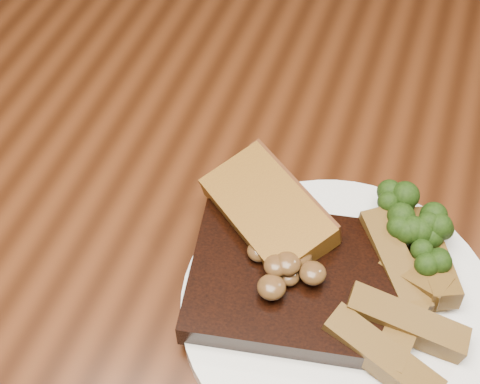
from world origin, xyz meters
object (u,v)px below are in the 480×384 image
Objects in this scene: chair_far at (465,106)px; plate at (338,309)px; steak at (293,281)px; garlic_bread at (267,225)px; potato_wedges at (426,323)px; dining_table at (234,258)px.

plate is at bearing 76.46° from chair_far.
plate is 1.55× the size of steak.
potato_wedges is (0.14, -0.05, -0.00)m from garlic_bread.
garlic_bread is at bearing 161.57° from potato_wedges.
garlic_bread is 0.94× the size of potato_wedges.
garlic_bread is at bearing -36.82° from dining_table.
steak is 0.06m from garlic_bread.
chair_far reaches higher than dining_table.
chair_far reaches higher than garlic_bread.
steak is at bearing 177.00° from plate.
chair_far is 3.25× the size of plate.
garlic_bread reaches higher than dining_table.
dining_table is at bearing 125.76° from steak.
dining_table is 0.17m from plate.
dining_table is 0.13m from garlic_bread.
chair_far is 0.71m from steak.
dining_table is 14.25× the size of garlic_bread.
chair_far is 6.88× the size of potato_wedges.
chair_far reaches higher than potato_wedges.
plate is at bearing -12.79° from steak.
dining_table is 9.81× the size of steak.
steak is 1.45× the size of garlic_bread.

